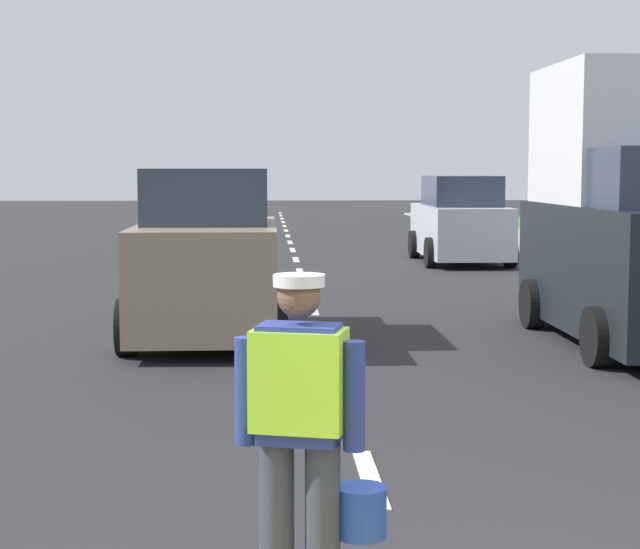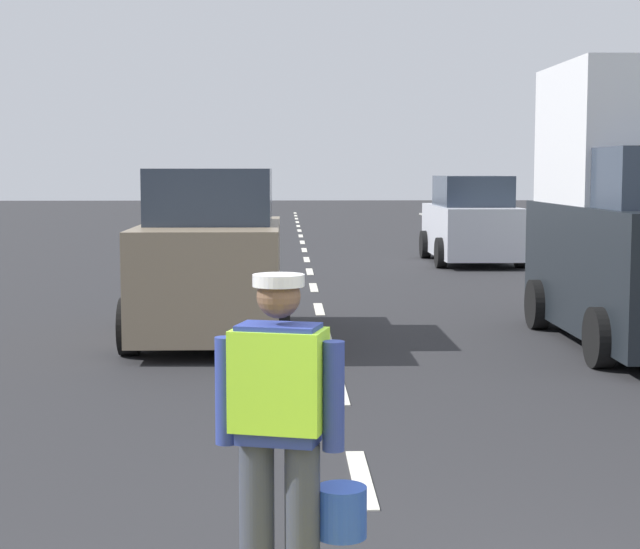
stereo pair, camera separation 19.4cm
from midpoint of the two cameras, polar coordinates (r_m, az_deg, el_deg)
ground_plane at (r=25.60m, az=-1.56°, el=0.86°), size 96.00×96.00×0.00m
lane_center_line at (r=29.79m, az=-1.76°, el=1.56°), size 0.14×46.40×0.01m
road_worker at (r=5.30m, az=-1.92°, el=-7.97°), size 0.77×0.39×1.67m
delivery_truck at (r=13.69m, az=16.43°, el=3.11°), size 2.16×4.60×3.54m
car_oncoming_lead at (r=13.56m, az=-6.54°, el=0.78°), size 2.00×3.88×2.20m
car_parked_far at (r=24.71m, az=7.43°, el=2.84°), size 2.01×4.20×2.03m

